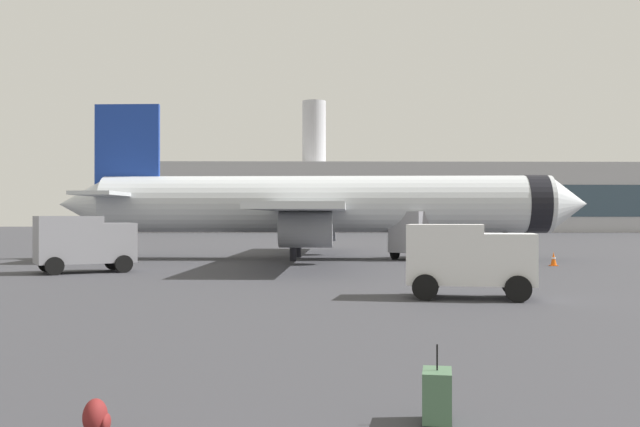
{
  "coord_description": "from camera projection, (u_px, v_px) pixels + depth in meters",
  "views": [
    {
      "loc": [
        -0.08,
        -3.95,
        2.89
      ],
      "look_at": [
        0.44,
        27.33,
        3.0
      ],
      "focal_mm": 41.32,
      "sensor_mm": 36.0,
      "label": 1
    }
  ],
  "objects": [
    {
      "name": "airplane_at_gate",
      "position": [
        322.0,
        205.0,
        49.52
      ],
      "size": [
        35.74,
        32.22,
        10.5
      ],
      "color": "silver",
      "rests_on": "ground"
    },
    {
      "name": "service_truck",
      "position": [
        84.0,
        241.0,
        37.63
      ],
      "size": [
        5.27,
        4.22,
        2.9
      ],
      "color": "gray",
      "rests_on": "ground"
    },
    {
      "name": "fuel_truck",
      "position": [
        427.0,
        233.0,
        49.89
      ],
      "size": [
        5.76,
        6.1,
        3.2
      ],
      "color": "gray",
      "rests_on": "ground"
    },
    {
      "name": "cargo_van",
      "position": [
        469.0,
        257.0,
        25.89
      ],
      "size": [
        4.72,
        3.09,
        2.6
      ],
      "color": "white",
      "rests_on": "ground"
    },
    {
      "name": "safety_cone_near",
      "position": [
        554.0,
        259.0,
        42.65
      ],
      "size": [
        0.44,
        0.44,
        0.8
      ],
      "color": "#F2590C",
      "rests_on": "ground"
    },
    {
      "name": "safety_cone_mid",
      "position": [
        496.0,
        258.0,
        43.45
      ],
      "size": [
        0.44,
        0.44,
        0.79
      ],
      "color": "#F2590C",
      "rests_on": "ground"
    },
    {
      "name": "rolling_suitcase",
      "position": [
        437.0,
        395.0,
        10.23
      ],
      "size": [
        0.51,
        0.7,
        1.1
      ],
      "color": "#476B4C",
      "rests_on": "ground"
    },
    {
      "name": "traveller_backpack",
      "position": [
        96.0,
        418.0,
        9.68
      ],
      "size": [
        0.36,
        0.4,
        0.48
      ],
      "color": "maroon",
      "rests_on": "ground"
    },
    {
      "name": "terminal_building",
      "position": [
        407.0,
        198.0,
        137.99
      ],
      "size": [
        104.09,
        18.91,
        24.46
      ],
      "color": "#B2B2B7",
      "rests_on": "ground"
    }
  ]
}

